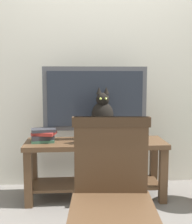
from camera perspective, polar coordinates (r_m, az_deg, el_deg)
back_wall at (r=3.16m, az=0.59°, el=11.19°), size 7.00×0.12×2.80m
tv_stand at (r=2.80m, az=-0.07°, el=-9.24°), size 1.33×0.43×0.56m
tv at (r=2.77m, az=-0.18°, el=2.19°), size 0.99×0.20×0.70m
media_box at (r=2.71m, az=1.20°, el=-5.46°), size 0.40×0.28×0.05m
cat at (r=2.66m, az=1.27°, el=-1.36°), size 0.24×0.36×0.47m
wooden_chair at (r=1.71m, az=3.15°, el=-14.86°), size 0.50×0.50×0.93m
book_stack at (r=2.76m, az=-10.33°, el=-4.50°), size 0.25×0.21×0.13m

